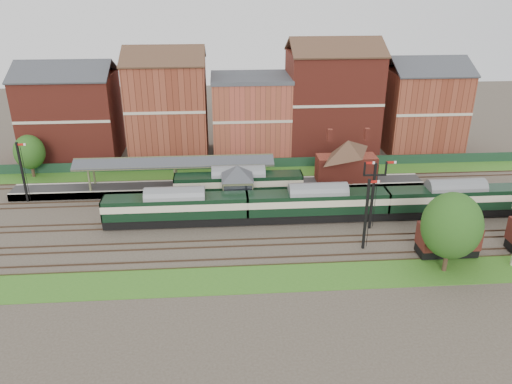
{
  "coord_description": "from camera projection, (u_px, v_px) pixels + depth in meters",
  "views": [
    {
      "loc": [
        -4.83,
        -52.61,
        26.94
      ],
      "look_at": [
        -0.83,
        2.0,
        3.0
      ],
      "focal_mm": 35.0,
      "sensor_mm": 36.0,
      "label": 1
    }
  ],
  "objects": [
    {
      "name": "tree_far",
      "position": [
        452.0,
        226.0,
        47.36
      ],
      "size": [
        5.7,
        5.7,
        8.32
      ],
      "color": "#382619",
      "rests_on": "ground"
    },
    {
      "name": "grass_back",
      "position": [
        255.0,
        172.0,
        73.8
      ],
      "size": [
        90.0,
        4.5,
        0.06
      ],
      "primitive_type": "cube",
      "color": "#2D6619",
      "rests_on": "ground"
    },
    {
      "name": "semaphore_platform_end",
      "position": [
        22.0,
        171.0,
        62.83
      ],
      "size": [
        1.23,
        0.25,
        8.0
      ],
      "color": "black",
      "rests_on": "ground"
    },
    {
      "name": "semaphore_siding",
      "position": [
        366.0,
        213.0,
        51.8
      ],
      "size": [
        1.23,
        0.25,
        8.0
      ],
      "color": "black",
      "rests_on": "ground"
    },
    {
      "name": "tree_back",
      "position": [
        29.0,
        152.0,
        70.78
      ],
      "size": [
        4.29,
        4.29,
        6.26
      ],
      "color": "#382619",
      "rests_on": "ground"
    },
    {
      "name": "goods_van_a",
      "position": [
        448.0,
        237.0,
        51.35
      ],
      "size": [
        6.01,
        2.6,
        3.65
      ],
      "color": "black",
      "rests_on": "ground"
    },
    {
      "name": "platform_railcar",
      "position": [
        239.0,
        184.0,
        64.05
      ],
      "size": [
        16.42,
        2.59,
        3.78
      ],
      "color": "black",
      "rests_on": "ground"
    },
    {
      "name": "grass_front",
      "position": [
        275.0,
        278.0,
        48.21
      ],
      "size": [
        90.0,
        5.0,
        0.06
      ],
      "primitive_type": "cube",
      "color": "#2D6619",
      "rests_on": "ground"
    },
    {
      "name": "fence",
      "position": [
        254.0,
        163.0,
        75.34
      ],
      "size": [
        90.0,
        0.12,
        1.5
      ],
      "primitive_type": "cube",
      "color": "#193823",
      "rests_on": "ground"
    },
    {
      "name": "brick_hut",
      "position": [
        302.0,
        200.0,
        62.01
      ],
      "size": [
        3.2,
        2.64,
        2.94
      ],
      "color": "maroon",
      "rests_on": "ground"
    },
    {
      "name": "canopy",
      "position": [
        175.0,
        160.0,
        65.53
      ],
      "size": [
        26.0,
        3.89,
        4.08
      ],
      "color": "#4F5434",
      "rests_on": "platform"
    },
    {
      "name": "signal_box",
      "position": [
        238.0,
        187.0,
        60.68
      ],
      "size": [
        5.4,
        5.4,
        6.0
      ],
      "color": "#576B4C",
      "rests_on": "ground"
    },
    {
      "name": "dmu_train",
      "position": [
        317.0,
        203.0,
        58.71
      ],
      "size": [
        49.8,
        2.62,
        3.83
      ],
      "color": "black",
      "rests_on": "ground"
    },
    {
      "name": "town_backdrop",
      "position": [
        250.0,
        111.0,
        79.22
      ],
      "size": [
        69.0,
        10.0,
        16.0
      ],
      "color": "maroon",
      "rests_on": "ground"
    },
    {
      "name": "station_building",
      "position": [
        346.0,
        160.0,
        67.31
      ],
      "size": [
        8.1,
        8.1,
        5.9
      ],
      "color": "maroon",
      "rests_on": "platform"
    },
    {
      "name": "platform",
      "position": [
        221.0,
        187.0,
        67.56
      ],
      "size": [
        55.0,
        3.4,
        1.0
      ],
      "primitive_type": "cube",
      "color": "#2D2D2D",
      "rests_on": "ground"
    },
    {
      "name": "semaphore_bracket",
      "position": [
        373.0,
        191.0,
        55.85
      ],
      "size": [
        3.6,
        0.25,
        8.18
      ],
      "color": "black",
      "rests_on": "ground"
    },
    {
      "name": "ground",
      "position": [
        264.0,
        222.0,
        59.19
      ],
      "size": [
        160.0,
        160.0,
        0.0
      ],
      "primitive_type": "plane",
      "color": "#473D33",
      "rests_on": "ground"
    }
  ]
}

